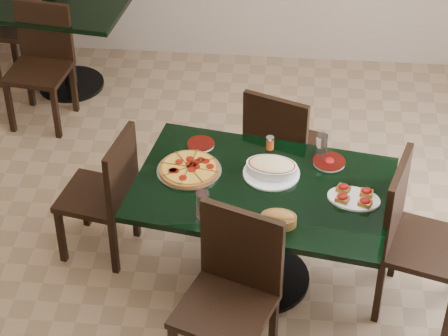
# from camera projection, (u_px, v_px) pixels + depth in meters

# --- Properties ---
(floor) EXTENTS (5.50, 5.50, 0.00)m
(floor) POSITION_uv_depth(u_px,v_px,m) (244.00, 279.00, 5.47)
(floor) COLOR #886C4E
(floor) RESTS_ON ground
(main_table) EXTENTS (1.60, 1.17, 0.75)m
(main_table) POSITION_uv_depth(u_px,v_px,m) (262.00, 210.00, 5.12)
(main_table) COLOR black
(main_table) RESTS_ON floor
(back_table) EXTENTS (1.08, 0.85, 0.75)m
(back_table) POSITION_uv_depth(u_px,v_px,m) (64.00, 30.00, 6.94)
(back_table) COLOR black
(back_table) RESTS_ON floor
(chair_far) EXTENTS (0.56, 0.56, 0.94)m
(chair_far) POSITION_uv_depth(u_px,v_px,m) (281.00, 143.00, 5.73)
(chair_far) COLOR black
(chair_far) RESTS_ON floor
(chair_near) EXTENTS (0.60, 0.60, 1.00)m
(chair_near) POSITION_uv_depth(u_px,v_px,m) (232.00, 287.00, 4.63)
(chair_near) COLOR black
(chair_near) RESTS_ON floor
(chair_right) EXTENTS (0.59, 0.59, 1.01)m
(chair_right) POSITION_uv_depth(u_px,v_px,m) (413.00, 232.00, 4.97)
(chair_right) COLOR black
(chair_right) RESTS_ON floor
(chair_left) EXTENTS (0.50, 0.50, 0.90)m
(chair_left) POSITION_uv_depth(u_px,v_px,m) (107.00, 190.00, 5.38)
(chair_left) COLOR black
(chair_left) RESTS_ON floor
(back_chair_near) EXTENTS (0.49, 0.49, 0.93)m
(back_chair_near) POSITION_uv_depth(u_px,v_px,m) (42.00, 57.00, 6.61)
(back_chair_near) COLOR black
(back_chair_near) RESTS_ON floor
(back_chair_left) EXTENTS (0.48, 0.48, 0.95)m
(back_chair_left) POSITION_uv_depth(u_px,v_px,m) (32.00, 20.00, 7.04)
(back_chair_left) COLOR black
(back_chair_left) RESTS_ON floor
(pepperoni_pizza) EXTENTS (0.38, 0.38, 0.04)m
(pepperoni_pizza) POSITION_uv_depth(u_px,v_px,m) (189.00, 169.00, 5.11)
(pepperoni_pizza) COLOR #B8B8BF
(pepperoni_pizza) RESTS_ON main_table
(lasagna_casserole) EXTENTS (0.33, 0.33, 0.09)m
(lasagna_casserole) POSITION_uv_depth(u_px,v_px,m) (272.00, 168.00, 5.07)
(lasagna_casserole) COLOR silver
(lasagna_casserole) RESTS_ON main_table
(bread_basket) EXTENTS (0.20, 0.14, 0.09)m
(bread_basket) POSITION_uv_depth(u_px,v_px,m) (279.00, 219.00, 4.73)
(bread_basket) COLOR brown
(bread_basket) RESTS_ON main_table
(bruschetta_platter) EXTENTS (0.34, 0.27, 0.05)m
(bruschetta_platter) POSITION_uv_depth(u_px,v_px,m) (354.00, 197.00, 4.90)
(bruschetta_platter) COLOR silver
(bruschetta_platter) RESTS_ON main_table
(side_plate_near) EXTENTS (0.17, 0.17, 0.02)m
(side_plate_near) POSITION_uv_depth(u_px,v_px,m) (215.00, 217.00, 4.79)
(side_plate_near) COLOR silver
(side_plate_near) RESTS_ON main_table
(side_plate_far_r) EXTENTS (0.20, 0.20, 0.03)m
(side_plate_far_r) POSITION_uv_depth(u_px,v_px,m) (329.00, 162.00, 5.18)
(side_plate_far_r) COLOR silver
(side_plate_far_r) RESTS_ON main_table
(side_plate_far_l) EXTENTS (0.17, 0.17, 0.02)m
(side_plate_far_l) POSITION_uv_depth(u_px,v_px,m) (201.00, 144.00, 5.33)
(side_plate_far_l) COLOR silver
(side_plate_far_l) RESTS_ON main_table
(napkin_setting) EXTENTS (0.15, 0.15, 0.01)m
(napkin_setting) POSITION_uv_depth(u_px,v_px,m) (219.00, 220.00, 4.78)
(napkin_setting) COLOR white
(napkin_setting) RESTS_ON main_table
(water_glass_a) EXTENTS (0.07, 0.07, 0.15)m
(water_glass_a) POSITION_uv_depth(u_px,v_px,m) (321.00, 146.00, 5.19)
(water_glass_a) COLOR silver
(water_glass_a) RESTS_ON main_table
(water_glass_b) EXTENTS (0.08, 0.08, 0.17)m
(water_glass_b) POSITION_uv_depth(u_px,v_px,m) (203.00, 205.00, 4.75)
(water_glass_b) COLOR silver
(water_glass_b) RESTS_ON main_table
(pepper_shaker) EXTENTS (0.05, 0.05, 0.08)m
(pepper_shaker) POSITION_uv_depth(u_px,v_px,m) (270.00, 143.00, 5.28)
(pepper_shaker) COLOR #D24116
(pepper_shaker) RESTS_ON main_table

